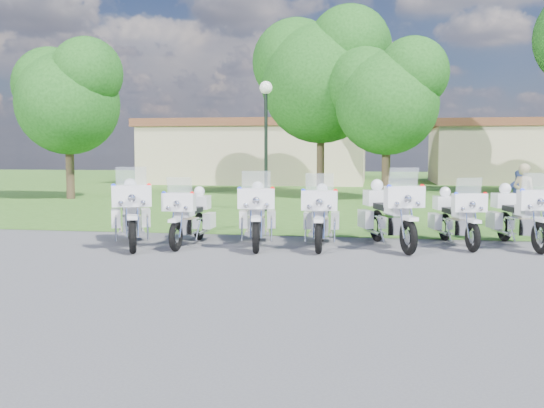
% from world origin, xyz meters
% --- Properties ---
extents(ground, '(100.00, 100.00, 0.00)m').
position_xyz_m(ground, '(0.00, 0.00, 0.00)').
color(ground, '#515155').
rests_on(ground, ground).
extents(grass_lawn, '(100.00, 48.00, 0.01)m').
position_xyz_m(grass_lawn, '(0.00, 27.00, 0.00)').
color(grass_lawn, '#3A6720').
rests_on(grass_lawn, ground).
extents(motorcycle_0, '(1.52, 2.47, 1.77)m').
position_xyz_m(motorcycle_0, '(-3.69, 0.97, 0.74)').
color(motorcycle_0, black).
rests_on(motorcycle_0, ground).
extents(motorcycle_1, '(0.76, 2.30, 1.54)m').
position_xyz_m(motorcycle_1, '(-2.46, 1.34, 0.65)').
color(motorcycle_1, black).
rests_on(motorcycle_1, ground).
extents(motorcycle_2, '(1.08, 2.49, 1.69)m').
position_xyz_m(motorcycle_2, '(-0.95, 1.42, 0.70)').
color(motorcycle_2, black).
rests_on(motorcycle_2, ground).
extents(motorcycle_3, '(0.85, 2.44, 1.64)m').
position_xyz_m(motorcycle_3, '(0.45, 1.57, 0.68)').
color(motorcycle_3, black).
rests_on(motorcycle_3, ground).
extents(motorcycle_4, '(1.40, 2.52, 1.76)m').
position_xyz_m(motorcycle_4, '(1.94, 1.75, 0.74)').
color(motorcycle_4, black).
rests_on(motorcycle_4, ground).
extents(motorcycle_5, '(1.08, 2.25, 1.54)m').
position_xyz_m(motorcycle_5, '(3.41, 2.21, 0.64)').
color(motorcycle_5, black).
rests_on(motorcycle_5, ground).
extents(motorcycle_6, '(1.12, 2.43, 1.65)m').
position_xyz_m(motorcycle_6, '(4.75, 2.29, 0.69)').
color(motorcycle_6, black).
rests_on(motorcycle_6, ground).
extents(lamp_post, '(0.44, 0.44, 4.48)m').
position_xyz_m(lamp_post, '(-2.08, 8.99, 3.35)').
color(lamp_post, black).
rests_on(lamp_post, ground).
extents(tree_0, '(5.18, 4.42, 6.91)m').
position_xyz_m(tree_0, '(-11.52, 13.02, 4.57)').
color(tree_0, '#38281C').
rests_on(tree_0, ground).
extents(tree_1, '(6.56, 5.60, 8.74)m').
position_xyz_m(tree_1, '(-0.94, 17.10, 5.79)').
color(tree_1, '#38281C').
rests_on(tree_1, ground).
extents(tree_2, '(5.13, 4.38, 6.85)m').
position_xyz_m(tree_2, '(2.08, 14.81, 4.53)').
color(tree_2, '#38281C').
rests_on(tree_2, ground).
extents(building_west, '(14.56, 8.32, 4.10)m').
position_xyz_m(building_west, '(-6.00, 28.00, 2.07)').
color(building_west, '#C1AF8C').
rests_on(building_west, ground).
extents(building_east, '(11.44, 7.28, 4.10)m').
position_xyz_m(building_east, '(11.00, 30.00, 2.07)').
color(building_east, '#C1AF8C').
rests_on(building_east, ground).
extents(bystander_a, '(0.75, 0.75, 1.75)m').
position_xyz_m(bystander_a, '(5.59, 5.50, 0.88)').
color(bystander_a, tan).
rests_on(bystander_a, ground).
extents(bystander_c, '(0.94, 0.47, 1.54)m').
position_xyz_m(bystander_c, '(5.67, 6.43, 0.77)').
color(bystander_c, '#394B89').
rests_on(bystander_c, ground).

